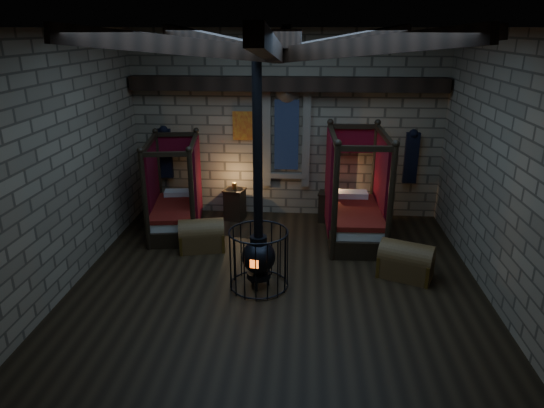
# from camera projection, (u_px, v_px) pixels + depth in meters

# --- Properties ---
(room) EXTENTS (7.02, 7.02, 4.29)m
(room) POSITION_uv_depth(u_px,v_px,m) (278.00, 60.00, 7.18)
(room) COLOR black
(room) RESTS_ON ground
(bed_left) EXTENTS (1.27, 2.03, 1.99)m
(bed_left) POSITION_uv_depth(u_px,v_px,m) (176.00, 208.00, 10.54)
(bed_left) COLOR black
(bed_left) RESTS_ON ground
(bed_right) EXTENTS (1.18, 2.17, 2.23)m
(bed_right) POSITION_uv_depth(u_px,v_px,m) (354.00, 212.00, 10.14)
(bed_right) COLOR black
(bed_right) RESTS_ON ground
(trunk_left) EXTENTS (0.98, 0.74, 0.65)m
(trunk_left) POSITION_uv_depth(u_px,v_px,m) (202.00, 236.00, 9.66)
(trunk_left) COLOR #563A1B
(trunk_left) RESTS_ON ground
(trunk_right) EXTENTS (1.06, 0.89, 0.67)m
(trunk_right) POSITION_uv_depth(u_px,v_px,m) (406.00, 261.00, 8.58)
(trunk_right) COLOR #563A1B
(trunk_right) RESTS_ON ground
(nightstand_left) EXTENTS (0.54, 0.52, 0.88)m
(nightstand_left) POSITION_uv_depth(u_px,v_px,m) (235.00, 204.00, 11.16)
(nightstand_left) COLOR black
(nightstand_left) RESTS_ON ground
(nightstand_right) EXTENTS (0.49, 0.48, 0.75)m
(nightstand_right) POSITION_uv_depth(u_px,v_px,m) (328.00, 206.00, 11.05)
(nightstand_right) COLOR black
(nightstand_right) RESTS_ON ground
(stove) EXTENTS (1.01, 1.01, 4.05)m
(stove) POSITION_uv_depth(u_px,v_px,m) (259.00, 253.00, 8.14)
(stove) COLOR black
(stove) RESTS_ON ground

